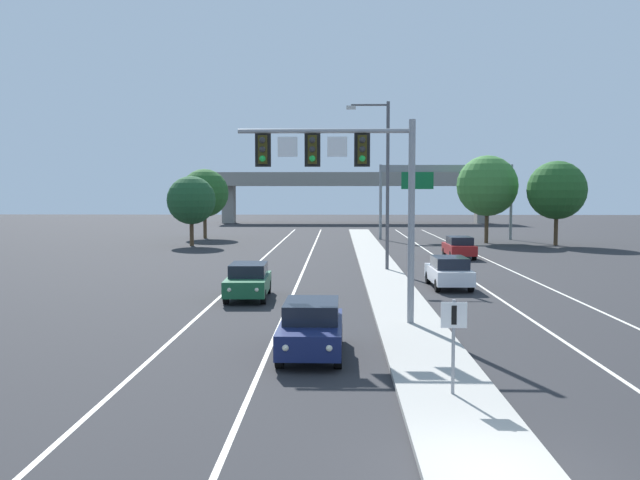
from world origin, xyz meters
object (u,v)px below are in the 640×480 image
Objects in this scene: overhead_signal_mast at (350,173)px; car_oncoming_navy at (311,327)px; car_receding_white at (449,272)px; tree_far_left_a at (205,193)px; street_lamp_median at (384,175)px; tree_far_left_b at (191,200)px; car_oncoming_green at (248,280)px; tree_far_right_b at (487,186)px; highway_sign_gantry at (446,178)px; car_receding_red at (459,247)px; tree_far_right_c at (557,190)px; median_sign_post at (454,333)px.

overhead_signal_mast is 6.41m from car_oncoming_navy.
tree_far_left_a reaches higher than car_receding_white.
street_lamp_median is 24.75m from tree_far_left_b.
tree_far_left_b is at bearing 106.73° from car_oncoming_green.
car_receding_white is 31.39m from tree_far_right_b.
tree_far_left_a is 1.15× the size of tree_far_left_b.
car_receding_red is at bearing -95.99° from highway_sign_gantry.
overhead_signal_mast is 45.63m from highway_sign_gantry.
street_lamp_median is 26.43m from tree_far_right_c.
car_receding_red is at bearing -26.15° from tree_far_left_b.
car_receding_red is 0.72× the size of tree_far_left_b.
tree_far_right_c is at bearing -14.27° from tree_far_left_a.
tree_far_right_c reaches higher than overhead_signal_mast.
tree_far_left_b is (-15.60, 44.49, 2.45)m from median_sign_post.
tree_far_right_c is 6.20m from tree_far_right_b.
car_oncoming_green is at bearing -127.25° from tree_far_right_c.
highway_sign_gantry is at bearing 84.01° from car_receding_red.
overhead_signal_mast is 3.27× the size of median_sign_post.
tree_far_right_b is (17.94, 33.57, 4.52)m from car_oncoming_green.
overhead_signal_mast is 0.95× the size of tree_far_right_c.
car_receding_red is 30.61m from tree_far_left_a.
tree_far_right_c reaches higher than car_receding_white.
street_lamp_median is 0.75× the size of highway_sign_gantry.
car_oncoming_green is 0.73× the size of tree_far_left_b.
street_lamp_median is at bearing 112.22° from car_receding_white.
car_oncoming_green is at bearing -122.79° from street_lamp_median.
car_oncoming_navy is at bearing -105.99° from overhead_signal_mast.
car_oncoming_green is at bearing -159.21° from car_receding_white.
car_oncoming_green is at bearing -118.12° from tree_far_right_b.
street_lamp_median is 13.49m from car_oncoming_green.
car_oncoming_navy is 0.63× the size of tree_far_left_a.
car_oncoming_navy and car_receding_white have the same top height.
overhead_signal_mast is at bearing -117.27° from car_receding_white.
median_sign_post is 0.17× the size of highway_sign_gantry.
highway_sign_gantry reaches higher than median_sign_post.
car_oncoming_navy is (-1.22, -4.25, -4.64)m from overhead_signal_mast.
car_receding_white is at bearing 81.09° from median_sign_post.
tree_far_right_c is (10.73, 12.03, 4.11)m from car_receding_red.
tree_far_right_c is at bearing 62.96° from car_receding_white.
tree_far_right_c is (23.55, 30.96, 4.11)m from car_oncoming_green.
median_sign_post is 47.21m from tree_far_left_b.
median_sign_post reaches higher than car_oncoming_navy.
overhead_signal_mast is 1.16× the size of tree_far_left_b.
tree_far_left_b is (-21.72, 10.66, 3.22)m from car_receding_red.
highway_sign_gantry is (8.13, 53.01, 4.58)m from median_sign_post.
street_lamp_median is at bearing 89.80° from median_sign_post.
street_lamp_median is at bearing -129.37° from tree_far_right_c.
highway_sign_gantry is at bearing 124.29° from tree_far_right_b.
tree_far_right_b is at bearing 8.42° from tree_far_left_b.
overhead_signal_mast reaches higher than car_receding_red.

